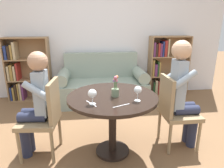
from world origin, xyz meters
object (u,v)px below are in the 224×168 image
at_px(bookshelf_left, 24,71).
at_px(chair_left, 45,115).
at_px(bookshelf_right, 163,67).
at_px(flower_vase, 115,89).
at_px(couch, 102,86).
at_px(chair_right, 174,109).
at_px(person_right, 183,92).
at_px(wine_glass_right, 138,90).
at_px(person_left, 35,102).
at_px(wine_glass_left, 92,94).

bearing_deg(bookshelf_left, chair_left, -68.07).
xyz_separation_m(bookshelf_right, flower_vase, (-1.29, -1.95, 0.22)).
height_order(couch, bookshelf_left, bookshelf_left).
distance_m(chair_left, chair_right, 1.52).
xyz_separation_m(person_right, wine_glass_right, (-0.61, -0.23, 0.12)).
xyz_separation_m(chair_right, flower_vase, (-0.73, -0.07, 0.31)).
bearing_deg(person_left, chair_left, 86.32).
bearing_deg(flower_vase, wine_glass_left, -142.03).
bearing_deg(wine_glass_right, chair_right, 24.14).
xyz_separation_m(chair_right, person_right, (0.08, -0.00, 0.22)).
height_order(bookshelf_left, wine_glass_left, bookshelf_left).
height_order(bookshelf_left, wine_glass_right, bookshelf_left).
relative_size(person_right, flower_vase, 5.66).
height_order(bookshelf_right, person_left, bookshelf_right).
height_order(couch, person_left, person_left).
distance_m(bookshelf_left, chair_left, 2.02).
relative_size(wine_glass_left, wine_glass_right, 0.97).
relative_size(couch, bookshelf_right, 1.36).
bearing_deg(wine_glass_left, wine_glass_right, 3.92).
bearing_deg(wine_glass_left, person_left, 155.18).
bearing_deg(chair_right, person_left, 89.29).
relative_size(bookshelf_left, bookshelf_right, 1.00).
xyz_separation_m(person_left, wine_glass_right, (1.09, -0.26, 0.18)).
bearing_deg(person_right, flower_vase, 94.86).
relative_size(couch, person_right, 1.28).
bearing_deg(person_left, chair_right, 94.68).
bearing_deg(wine_glass_right, person_left, 166.70).
xyz_separation_m(bookshelf_left, person_right, (2.36, -1.88, 0.13)).
height_order(bookshelf_left, flower_vase, bookshelf_left).
xyz_separation_m(couch, chair_left, (-0.76, -1.61, 0.18)).
xyz_separation_m(person_right, flower_vase, (-0.82, -0.07, 0.09)).
height_order(bookshelf_left, bookshelf_right, same).
distance_m(bookshelf_left, wine_glass_left, 2.52).
height_order(chair_right, person_right, person_right).
height_order(chair_left, person_right, person_right).
height_order(person_right, flower_vase, person_right).
bearing_deg(couch, chair_left, -115.36).
height_order(chair_left, chair_right, same).
distance_m(couch, person_left, 1.84).
bearing_deg(chair_right, person_right, -90.07).
bearing_deg(bookshelf_left, chair_right, -39.59).
height_order(couch, flower_vase, flower_vase).
distance_m(bookshelf_left, chair_right, 2.96).
height_order(bookshelf_left, chair_right, bookshelf_left).
height_order(bookshelf_left, chair_left, bookshelf_left).
relative_size(bookshelf_right, chair_left, 1.37).
height_order(wine_glass_left, flower_vase, flower_vase).
bearing_deg(bookshelf_left, couch, -10.05).
height_order(chair_right, person_left, person_left).
bearing_deg(wine_glass_right, couch, 97.33).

